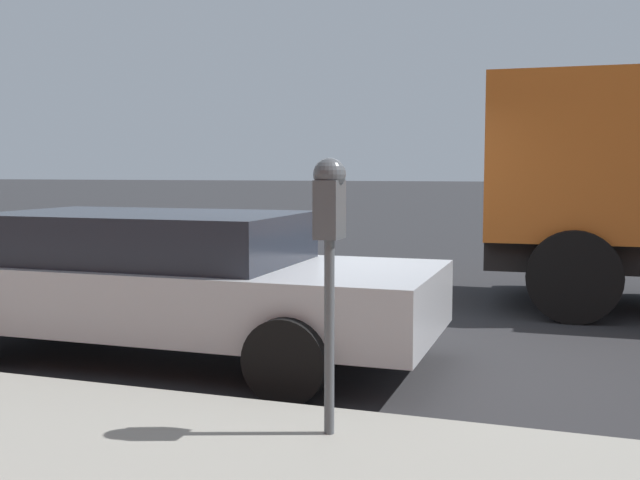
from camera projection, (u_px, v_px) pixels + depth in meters
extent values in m
plane|color=#2B2B2D|center=(330.00, 346.00, 7.25)|extent=(220.00, 220.00, 0.00)
cylinder|color=#4C5156|center=(329.00, 337.00, 4.39)|extent=(0.06, 0.06, 1.16)
cube|color=#4C5156|center=(329.00, 210.00, 4.32)|extent=(0.20, 0.14, 0.34)
sphere|color=#4C5156|center=(329.00, 174.00, 4.30)|extent=(0.19, 0.19, 0.19)
cube|color=#B21919|center=(335.00, 216.00, 4.42)|extent=(0.01, 0.11, 0.12)
cube|color=black|center=(335.00, 196.00, 4.41)|extent=(0.01, 0.10, 0.08)
cube|color=#B7BABF|center=(167.00, 292.00, 6.77)|extent=(1.88, 4.89, 0.56)
cube|color=#232833|center=(147.00, 237.00, 6.78)|extent=(1.64, 2.74, 0.44)
cylinder|color=black|center=(355.00, 314.00, 7.20)|extent=(0.22, 0.64, 0.64)
cylinder|color=black|center=(287.00, 360.00, 5.45)|extent=(0.22, 0.64, 0.64)
cylinder|color=black|center=(87.00, 297.00, 8.14)|extent=(0.22, 0.64, 0.64)
cube|color=#C66623|center=(574.00, 158.00, 9.40)|extent=(2.57, 2.09, 1.96)
cylinder|color=black|center=(574.00, 276.00, 8.33)|extent=(0.33, 1.05, 1.04)
cylinder|color=black|center=(568.00, 253.00, 10.72)|extent=(0.33, 1.05, 1.04)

